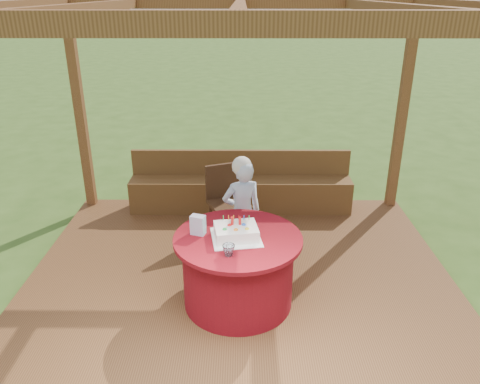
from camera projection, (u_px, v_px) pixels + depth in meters
name	position (u px, v px, depth m)	size (l,w,h in m)	color
ground	(240.00, 287.00, 5.02)	(60.00, 60.00, 0.00)	#30501A
deck	(240.00, 282.00, 4.99)	(4.50, 4.00, 0.12)	brown
pergola	(240.00, 55.00, 4.06)	(4.50, 4.00, 2.72)	brown
bench	(241.00, 191.00, 6.44)	(3.00, 0.42, 0.80)	brown
table	(238.00, 270.00, 4.44)	(1.20, 1.20, 0.72)	maroon
chair	(227.00, 198.00, 5.63)	(0.58, 0.58, 0.90)	#3D2413
elderly_woman	(242.00, 210.00, 5.03)	(0.50, 0.41, 1.24)	#9EBFEA
birthday_cake	(236.00, 232.00, 4.27)	(0.50, 0.50, 0.19)	white
gift_bag	(198.00, 225.00, 4.32)	(0.13, 0.08, 0.19)	#C17CB0
drinking_glass	(229.00, 250.00, 3.98)	(0.11, 0.11, 0.10)	white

